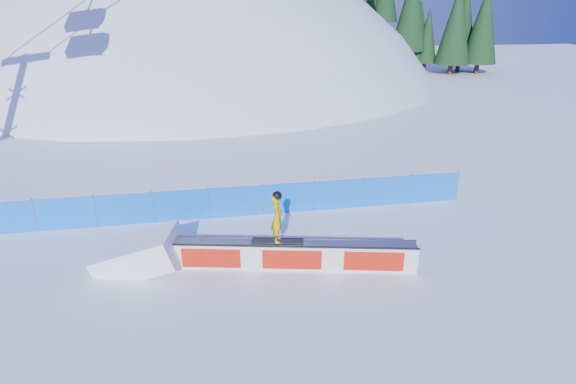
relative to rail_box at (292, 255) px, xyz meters
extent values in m
plane|color=white|center=(-3.40, -0.54, -0.44)|extent=(160.00, 160.00, 0.00)
sphere|color=white|center=(-3.40, 41.46, -18.44)|extent=(64.00, 64.00, 64.00)
cylinder|color=#342314|center=(18.81, 35.77, 4.48)|extent=(0.50, 0.50, 1.40)
cylinder|color=#342314|center=(18.62, 40.10, 5.34)|extent=(0.50, 0.50, 1.40)
cylinder|color=#342314|center=(20.03, 35.50, 3.13)|extent=(0.50, 0.50, 1.40)
cylinder|color=#342314|center=(23.22, 36.85, 0.16)|extent=(0.50, 0.50, 1.40)
cone|color=black|center=(23.22, 36.85, 5.17)|extent=(3.88, 3.88, 8.81)
cylinder|color=#342314|center=(25.25, 40.47, 0.16)|extent=(0.50, 0.50, 1.40)
cone|color=black|center=(25.25, 40.47, 4.12)|extent=(2.95, 2.95, 6.71)
cylinder|color=#342314|center=(24.94, 44.88, 0.16)|extent=(0.50, 0.50, 1.40)
cone|color=black|center=(24.94, 44.88, 4.94)|extent=(3.68, 3.68, 8.36)
cylinder|color=#342314|center=(26.76, 41.77, 0.16)|extent=(0.50, 0.50, 1.40)
cone|color=black|center=(26.76, 41.77, 4.02)|extent=(2.87, 2.87, 6.53)
cylinder|color=#342314|center=(30.03, 36.29, 0.16)|extent=(0.50, 0.50, 1.40)
cone|color=black|center=(30.03, 36.29, 5.49)|extent=(4.16, 4.16, 9.46)
cylinder|color=#342314|center=(30.51, 36.20, 0.16)|extent=(0.50, 0.50, 1.40)
cone|color=black|center=(30.51, 36.20, 3.80)|extent=(2.67, 2.67, 6.08)
cube|color=blue|center=(-3.40, 3.96, 0.16)|extent=(22.00, 0.03, 1.20)
cylinder|color=#45517C|center=(-8.40, 3.96, 0.21)|extent=(0.05, 0.05, 1.30)
cylinder|color=#45517C|center=(-6.40, 3.96, 0.21)|extent=(0.05, 0.05, 1.30)
cylinder|color=#45517C|center=(-4.40, 3.96, 0.21)|extent=(0.05, 0.05, 1.30)
cylinder|color=#45517C|center=(-2.40, 3.96, 0.21)|extent=(0.05, 0.05, 1.30)
cylinder|color=#45517C|center=(-0.40, 3.96, 0.21)|extent=(0.05, 0.05, 1.30)
cylinder|color=#45517C|center=(1.60, 3.96, 0.21)|extent=(0.05, 0.05, 1.30)
cylinder|color=#45517C|center=(3.60, 3.96, 0.21)|extent=(0.05, 0.05, 1.30)
cylinder|color=#45517C|center=(5.60, 3.96, 0.21)|extent=(0.05, 0.05, 1.30)
cylinder|color=#45517C|center=(7.60, 3.96, 0.21)|extent=(0.05, 0.05, 1.30)
cube|color=white|center=(0.00, 0.00, -0.02)|extent=(7.36, 2.03, 0.84)
cube|color=#999DA7|center=(0.00, 0.00, 0.42)|extent=(7.29, 2.04, 0.04)
cube|color=black|center=(-0.05, -0.24, 0.42)|extent=(7.27, 1.61, 0.06)
cube|color=black|center=(0.05, 0.24, 0.42)|extent=(7.27, 1.61, 0.06)
cube|color=red|center=(-0.05, -0.24, -0.02)|extent=(6.90, 1.52, 0.63)
cube|color=red|center=(0.05, 0.24, -0.02)|extent=(6.90, 1.52, 0.63)
cube|color=black|center=(-0.43, 0.09, 0.47)|extent=(1.57, 0.60, 0.03)
imported|color=#D2B004|center=(-0.43, 0.09, 1.23)|extent=(0.44, 0.60, 1.50)
sphere|color=black|center=(-0.43, 0.09, 1.93)|extent=(0.28, 0.28, 0.28)
camera|label=1|loc=(-2.20, -11.56, 6.90)|focal=28.00mm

